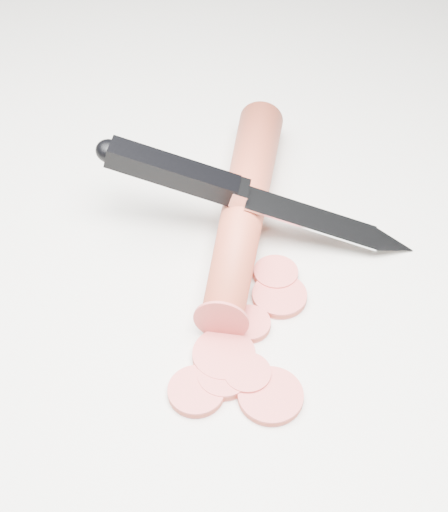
{
  "coord_description": "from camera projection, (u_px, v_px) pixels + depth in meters",
  "views": [
    {
      "loc": [
        -0.05,
        -0.32,
        0.38
      ],
      "look_at": [
        -0.02,
        0.03,
        0.02
      ],
      "focal_mm": 50.0,
      "sensor_mm": 36.0,
      "label": 1
    }
  ],
  "objects": [
    {
      "name": "carrot_slice_2",
      "position": [
        196.0,
        391.0,
        0.44
      ],
      "size": [
        0.04,
        0.04,
        0.01
      ],
      "primitive_type": "cylinder",
      "color": "#C94743",
      "rests_on": "ground"
    },
    {
      "name": "carrot_slice_6",
      "position": [
        247.0,
        374.0,
        0.45
      ],
      "size": [
        0.03,
        0.03,
        0.01
      ],
      "primitive_type": "cylinder",
      "color": "#C94743",
      "rests_on": "ground"
    },
    {
      "name": "ground",
      "position": [
        255.0,
        299.0,
        0.5
      ],
      "size": [
        2.4,
        2.4,
        0.0
      ],
      "primitive_type": "plane",
      "color": "beige",
      "rests_on": "ground"
    },
    {
      "name": "carrot_slice_7",
      "position": [
        271.0,
        396.0,
        0.44
      ],
      "size": [
        0.04,
        0.04,
        0.01
      ],
      "primitive_type": "cylinder",
      "color": "#C94743",
      "rests_on": "ground"
    },
    {
      "name": "carrot_slice_4",
      "position": [
        279.0,
        296.0,
        0.5
      ],
      "size": [
        0.04,
        0.04,
        0.01
      ],
      "primitive_type": "cylinder",
      "color": "#C94743",
      "rests_on": "ground"
    },
    {
      "name": "carrot",
      "position": [
        244.0,
        206.0,
        0.54
      ],
      "size": [
        0.09,
        0.22,
        0.03
      ],
      "primitive_type": "cylinder",
      "rotation": [
        1.57,
        0.0,
        -0.25
      ],
      "color": "#B83B24",
      "rests_on": "ground"
    },
    {
      "name": "carrot_slice_1",
      "position": [
        224.0,
        376.0,
        0.45
      ],
      "size": [
        0.03,
        0.03,
        0.01
      ],
      "primitive_type": "cylinder",
      "color": "#C94743",
      "rests_on": "ground"
    },
    {
      "name": "carrot_slice_5",
      "position": [
        276.0,
        274.0,
        0.51
      ],
      "size": [
        0.03,
        0.03,
        0.01
      ],
      "primitive_type": "cylinder",
      "color": "#C94743",
      "rests_on": "ground"
    },
    {
      "name": "carrot_slice_3",
      "position": [
        249.0,
        324.0,
        0.48
      ],
      "size": [
        0.03,
        0.03,
        0.01
      ],
      "primitive_type": "cylinder",
      "color": "#C94743",
      "rests_on": "ground"
    },
    {
      "name": "carrot_slice_0",
      "position": [
        224.0,
        356.0,
        0.46
      ],
      "size": [
        0.04,
        0.04,
        0.01
      ],
      "primitive_type": "cylinder",
      "color": "#C94743",
      "rests_on": "ground"
    },
    {
      "name": "kitchen_knife",
      "position": [
        258.0,
        195.0,
        0.52
      ],
      "size": [
        0.24,
        0.08,
        0.08
      ],
      "primitive_type": null,
      "color": "#B8BBBF",
      "rests_on": "ground"
    }
  ]
}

